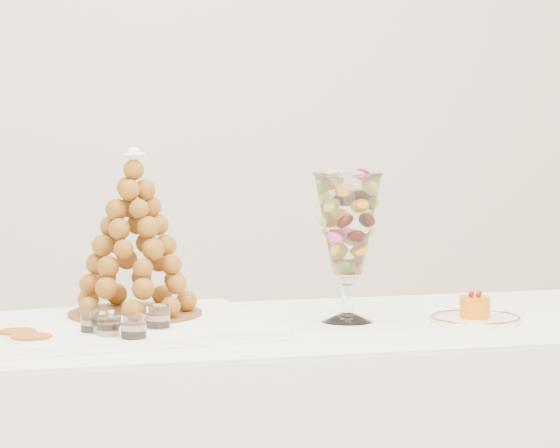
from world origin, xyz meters
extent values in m
cube|color=silver|center=(0.00, 2.00, 1.40)|extent=(4.50, 0.04, 2.80)
cube|color=white|center=(0.06, 0.27, 0.71)|extent=(1.90, 0.82, 0.01)
cube|color=white|center=(-0.27, 0.27, 0.73)|extent=(0.73, 0.60, 0.02)
cylinder|color=white|center=(0.27, 0.29, 0.73)|extent=(0.13, 0.13, 0.02)
cylinder|color=white|center=(0.27, 0.29, 0.78)|extent=(0.03, 0.03, 0.09)
sphere|color=white|center=(0.27, 0.29, 0.82)|extent=(0.04, 0.04, 0.04)
cylinder|color=white|center=(0.57, 0.22, 0.72)|extent=(0.22, 0.22, 0.01)
cylinder|color=white|center=(-0.35, 0.15, 0.75)|extent=(0.05, 0.05, 0.07)
cylinder|color=white|center=(-0.33, 0.14, 0.75)|extent=(0.06, 0.06, 0.07)
cylinder|color=white|center=(-0.20, 0.17, 0.75)|extent=(0.07, 0.07, 0.07)
cylinder|color=white|center=(-0.32, 0.10, 0.75)|extent=(0.06, 0.06, 0.07)
cylinder|color=white|center=(-0.27, 0.05, 0.75)|extent=(0.06, 0.06, 0.07)
cylinder|color=white|center=(-0.51, 0.14, 0.73)|extent=(0.09, 0.09, 0.03)
cylinder|color=white|center=(-0.48, 0.06, 0.73)|extent=(0.10, 0.10, 0.03)
cylinder|color=brown|center=(-0.23, 0.36, 0.74)|extent=(0.32, 0.32, 0.01)
cone|color=#8B5215|center=(-0.23, 0.36, 0.94)|extent=(0.32, 0.32, 0.38)
sphere|color=white|center=(-0.23, 0.36, 1.12)|extent=(0.04, 0.04, 0.04)
cylinder|color=orange|center=(0.57, 0.22, 0.75)|extent=(0.07, 0.07, 0.05)
sphere|color=maroon|center=(0.58, 0.22, 0.78)|extent=(0.01, 0.01, 0.01)
sphere|color=maroon|center=(0.56, 0.23, 0.78)|extent=(0.01, 0.01, 0.01)
sphere|color=maroon|center=(0.56, 0.21, 0.78)|extent=(0.01, 0.01, 0.01)
sphere|color=maroon|center=(0.57, 0.20, 0.78)|extent=(0.01, 0.01, 0.01)
camera|label=1|loc=(-0.55, -2.75, 1.25)|focal=85.00mm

